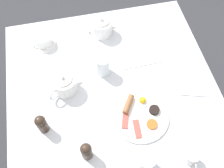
{
  "coord_description": "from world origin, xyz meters",
  "views": [
    {
      "loc": [
        0.62,
        -0.13,
        1.82
      ],
      "look_at": [
        0.0,
        0.0,
        0.74
      ],
      "focal_mm": 42.0,
      "sensor_mm": 36.0,
      "label": 1
    }
  ],
  "objects": [
    {
      "name": "napkin_folded",
      "position": [
        0.09,
        0.38,
        0.72
      ],
      "size": [
        0.13,
        0.16,
        0.01
      ],
      "rotation": [
        0.0,
        0.0,
        4.42
      ],
      "color": "white",
      "rests_on": "table"
    },
    {
      "name": "table",
      "position": [
        0.0,
        0.0,
        0.65
      ],
      "size": [
        0.99,
        1.0,
        0.72
      ],
      "color": "silver",
      "rests_on": "ground_plane"
    },
    {
      "name": "water_glass_short",
      "position": [
        0.4,
        0.05,
        0.77
      ],
      "size": [
        0.07,
        0.07,
        0.1
      ],
      "color": "white",
      "rests_on": "table"
    },
    {
      "name": "breakfast_plate",
      "position": [
        0.17,
        0.09,
        0.73
      ],
      "size": [
        0.27,
        0.27,
        0.04
      ],
      "color": "white",
      "rests_on": "table"
    },
    {
      "name": "fork_by_plate",
      "position": [
        -0.29,
        0.35,
        0.72
      ],
      "size": [
        0.15,
        0.1,
        0.0
      ],
      "rotation": [
        0.0,
        0.0,
        5.3
      ],
      "color": "silver",
      "rests_on": "table"
    },
    {
      "name": "pepper_grinder",
      "position": [
        0.15,
        -0.34,
        0.78
      ],
      "size": [
        0.05,
        0.05,
        0.11
      ],
      "color": "#38281E",
      "rests_on": "table"
    },
    {
      "name": "creamer_jug",
      "position": [
        0.42,
        0.24,
        0.75
      ],
      "size": [
        0.08,
        0.05,
        0.06
      ],
      "color": "white",
      "rests_on": "table"
    },
    {
      "name": "knife_by_plate",
      "position": [
        -0.09,
        0.18,
        0.72
      ],
      "size": [
        0.02,
        0.21,
        0.0
      ],
      "rotation": [
        0.0,
        0.0,
        0.03
      ],
      "color": "silver",
      "rests_on": "table"
    },
    {
      "name": "teapot_far",
      "position": [
        -0.34,
        0.02,
        0.76
      ],
      "size": [
        0.12,
        0.19,
        0.11
      ],
      "rotation": [
        0.0,
        0.0,
        1.21
      ],
      "color": "white",
      "rests_on": "table"
    },
    {
      "name": "teacup_with_saucer_left",
      "position": [
        -0.33,
        -0.3,
        0.75
      ],
      "size": [
        0.13,
        0.13,
        0.06
      ],
      "color": "white",
      "rests_on": "table"
    },
    {
      "name": "ground_plane",
      "position": [
        0.0,
        0.0,
        0.0
      ],
      "size": [
        8.0,
        8.0,
        0.0
      ],
      "primitive_type": "plane",
      "color": "#333338"
    },
    {
      "name": "water_glass_tall",
      "position": [
        -0.09,
        -0.03,
        0.77
      ],
      "size": [
        0.07,
        0.07,
        0.11
      ],
      "color": "white",
      "rests_on": "table"
    },
    {
      "name": "salt_grinder",
      "position": [
        0.31,
        -0.17,
        0.78
      ],
      "size": [
        0.05,
        0.05,
        0.11
      ],
      "color": "#38281E",
      "rests_on": "table"
    },
    {
      "name": "teapot_near",
      "position": [
        -0.03,
        -0.22,
        0.76
      ],
      "size": [
        0.14,
        0.16,
        0.11
      ],
      "rotation": [
        0.0,
        0.0,
        2.29
      ],
      "color": "white",
      "rests_on": "table"
    }
  ]
}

